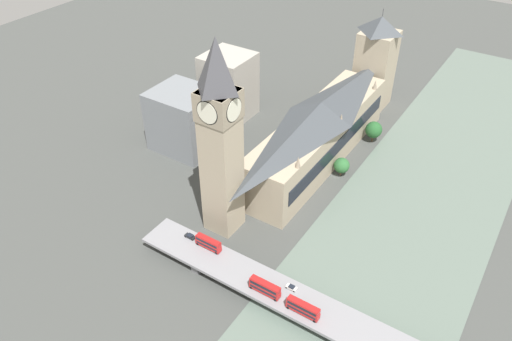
{
  "coord_description": "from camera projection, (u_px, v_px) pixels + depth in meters",
  "views": [
    {
      "loc": [
        -68.25,
        172.53,
        139.84
      ],
      "look_at": [
        18.28,
        39.45,
        21.13
      ],
      "focal_mm": 35.0,
      "sensor_mm": 36.0,
      "label": 1
    }
  ],
  "objects": [
    {
      "name": "ground_plane",
      "position": [
        336.0,
        177.0,
        229.38
      ],
      "size": [
        600.0,
        600.0,
        0.0
      ],
      "primitive_type": "plane",
      "color": "#424442"
    },
    {
      "name": "river_water",
      "position": [
        418.0,
        207.0,
        212.49
      ],
      "size": [
        65.0,
        360.0,
        0.3
      ],
      "primitive_type": "cube",
      "color": "slate",
      "rests_on": "ground_plane"
    },
    {
      "name": "parliament_hall",
      "position": [
        319.0,
        132.0,
        231.72
      ],
      "size": [
        22.88,
        103.29,
        31.09
      ],
      "color": "tan",
      "rests_on": "ground_plane"
    },
    {
      "name": "clock_tower",
      "position": [
        220.0,
        137.0,
        178.35
      ],
      "size": [
        13.38,
        13.38,
        80.2
      ],
      "color": "tan",
      "rests_on": "ground_plane"
    },
    {
      "name": "victoria_tower",
      "position": [
        375.0,
        63.0,
        269.31
      ],
      "size": [
        18.29,
        18.29,
        54.66
      ],
      "color": "tan",
      "rests_on": "ground_plane"
    },
    {
      "name": "road_bridge",
      "position": [
        344.0,
        326.0,
        159.67
      ],
      "size": [
        162.01,
        14.26,
        5.31
      ],
      "color": "slate",
      "rests_on": "ground_plane"
    },
    {
      "name": "double_decker_bus_lead",
      "position": [
        265.0,
        287.0,
        167.58
      ],
      "size": [
        11.36,
        2.61,
        4.92
      ],
      "color": "red",
      "rests_on": "road_bridge"
    },
    {
      "name": "double_decker_bus_mid",
      "position": [
        303.0,
        308.0,
        160.87
      ],
      "size": [
        11.54,
        2.5,
        4.78
      ],
      "color": "red",
      "rests_on": "road_bridge"
    },
    {
      "name": "double_decker_bus_rear",
      "position": [
        208.0,
        243.0,
        184.52
      ],
      "size": [
        10.54,
        2.53,
        4.63
      ],
      "color": "red",
      "rests_on": "road_bridge"
    },
    {
      "name": "car_northbound_mid",
      "position": [
        190.0,
        236.0,
        189.9
      ],
      "size": [
        4.28,
        1.91,
        1.48
      ],
      "color": "black",
      "rests_on": "road_bridge"
    },
    {
      "name": "car_southbound_lead",
      "position": [
        291.0,
        287.0,
        170.13
      ],
      "size": [
        3.87,
        1.83,
        1.33
      ],
      "color": "silver",
      "rests_on": "road_bridge"
    },
    {
      "name": "city_block_west",
      "position": [
        185.0,
        120.0,
        241.3
      ],
      "size": [
        29.5,
        25.98,
        30.05
      ],
      "color": "slate",
      "rests_on": "ground_plane"
    },
    {
      "name": "city_block_center",
      "position": [
        229.0,
        86.0,
        264.11
      ],
      "size": [
        23.79,
        23.69,
        35.07
      ],
      "color": "#A39E93",
      "rests_on": "ground_plane"
    },
    {
      "name": "tree_embankment_near",
      "position": [
        342.0,
        165.0,
        227.18
      ],
      "size": [
        7.24,
        7.24,
        9.26
      ],
      "color": "brown",
      "rests_on": "ground_plane"
    },
    {
      "name": "tree_embankment_mid",
      "position": [
        374.0,
        130.0,
        249.06
      ],
      "size": [
        8.36,
        8.36,
        11.21
      ],
      "color": "brown",
      "rests_on": "ground_plane"
    }
  ]
}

